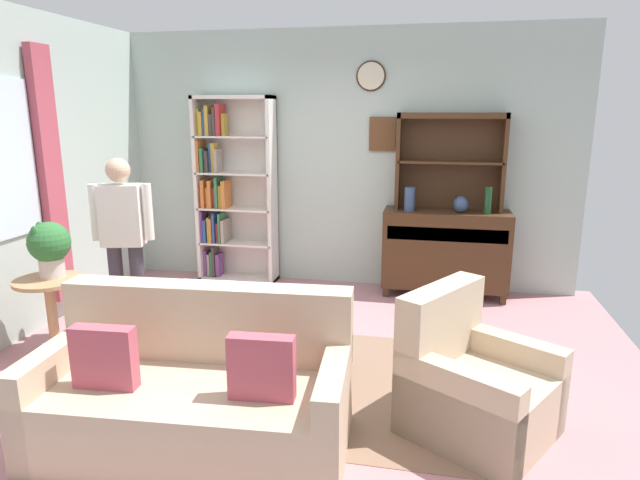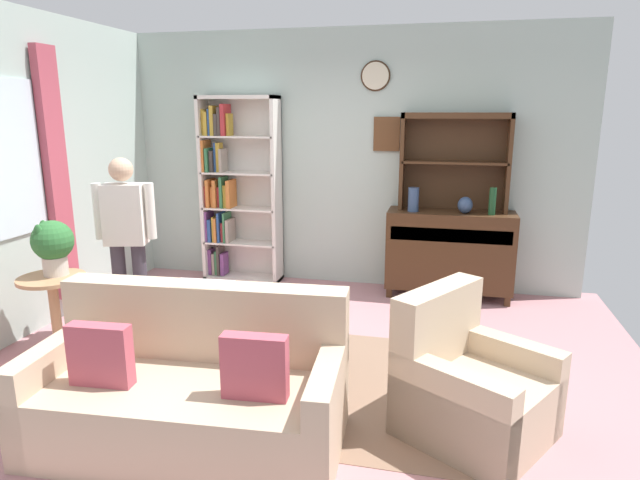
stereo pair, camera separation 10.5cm
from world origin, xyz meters
name	(u,v)px [view 1 (the left image)]	position (x,y,z in m)	size (l,w,h in m)	color
ground_plane	(303,362)	(0.00, 0.00, -0.01)	(5.40, 4.60, 0.02)	#B27A7F
wall_back	(347,160)	(0.00, 2.13, 1.41)	(5.00, 0.09, 2.80)	#ADC1B7
wall_left	(3,178)	(-2.52, -0.02, 1.40)	(0.16, 4.20, 2.80)	#ADC1B7
area_rug	(320,381)	(0.20, -0.30, 0.00)	(2.50, 1.79, 0.01)	#846651
bookshelf	(229,190)	(-1.32, 1.94, 1.06)	(0.90, 0.30, 2.10)	silver
sideboard	(445,249)	(1.11, 1.86, 0.51)	(1.30, 0.45, 0.92)	#422816
sideboard_hutch	(450,148)	(1.11, 1.97, 1.56)	(1.10, 0.26, 1.00)	#422816
vase_tall	(410,199)	(0.72, 1.78, 1.04)	(0.11, 0.11, 0.25)	#33476B
vase_round	(461,204)	(1.24, 1.79, 1.01)	(0.15, 0.15, 0.17)	#33476B
bottle_wine	(488,200)	(1.50, 1.77, 1.06)	(0.07, 0.07, 0.28)	#194223
couch_floral	(196,394)	(-0.37, -1.16, 0.31)	(1.85, 0.97, 0.90)	#C6AD8E
armchair_floral	(474,387)	(1.25, -0.70, 0.29)	(1.06, 1.05, 0.88)	#C6AD8E
plant_stand	(51,308)	(-2.01, -0.28, 0.40)	(0.52, 0.52, 0.64)	#A87F56
potted_plant_large	(49,245)	(-2.00, -0.22, 0.90)	(0.32, 0.32, 0.45)	beige
person_reading	(123,235)	(-1.61, 0.21, 0.91)	(0.52, 0.28, 1.56)	#38333D
coffee_table	(267,326)	(-0.23, -0.18, 0.35)	(0.80, 0.50, 0.42)	#422816
book_stack	(257,308)	(-0.34, -0.11, 0.46)	(0.18, 0.14, 0.08)	gold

